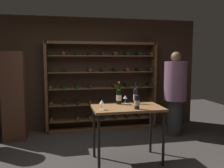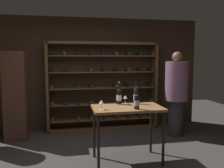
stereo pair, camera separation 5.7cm
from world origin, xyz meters
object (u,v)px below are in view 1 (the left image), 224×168
Objects in this scene: person_host_in_suit at (175,90)px; wine_bottle_black_capsule at (119,96)px; wine_rack at (102,86)px; wine_glass_stemmed_center at (125,98)px; tasting_table at (127,113)px; wine_bottle_gold_foil at (136,96)px; wine_bottle_red_label at (137,101)px; wine_glass_stemmed_left at (102,102)px; display_cabinet at (14,96)px.

person_host_in_suit reaches higher than wine_bottle_black_capsule.
wine_rack is 17.72× the size of wine_glass_stemmed_center.
tasting_table is 7.63× the size of wine_glass_stemmed_center.
wine_bottle_gold_foil is (-1.17, -0.86, 0.05)m from person_host_in_suit.
wine_bottle_red_label is (0.20, -2.04, 0.00)m from wine_rack.
wine_glass_stemmed_left is at bearing -133.15° from wine_bottle_black_capsule.
wine_rack is at bearing 90.70° from wine_bottle_black_capsule.
wine_glass_stemmed_center is at bearing 148.76° from person_host_in_suit.
wine_bottle_black_capsule is at bearing -179.27° from wine_glass_stemmed_center.
person_host_in_suit is 2.20m from wine_glass_stemmed_left.
wine_bottle_red_label is at bearing -84.46° from wine_rack.
wine_glass_stemmed_left reaches higher than tasting_table.
wine_glass_stemmed_left is (-0.36, -0.38, -0.02)m from wine_bottle_black_capsule.
wine_rack reaches higher than wine_bottle_red_label.
wine_bottle_gold_foil reaches higher than wine_glass_stemmed_left.
wine_glass_stemmed_left is at bearing 150.77° from person_host_in_suit.
wine_glass_stemmed_left is (-0.54, 0.06, -0.01)m from wine_bottle_red_label.
person_host_in_suit is (1.49, -0.75, -0.03)m from wine_rack.
tasting_table is at bearing -96.64° from wine_glass_stemmed_center.
wine_glass_stemmed_center is at bearing 173.59° from wine_bottle_gold_foil.
display_cabinet is at bearing 143.46° from tasting_table.
wine_glass_stemmed_left is at bearing -163.86° from tasting_table.
wine_rack is 1.59m from wine_bottle_black_capsule.
wine_bottle_red_label is 0.93× the size of wine_bottle_black_capsule.
tasting_table is 0.34m from wine_glass_stemmed_center.
wine_bottle_gold_foil is at bearing -78.97° from wine_rack.
wine_rack is at bearing 80.25° from wine_glass_stemmed_left.
person_host_in_suit reaches higher than tasting_table.
person_host_in_suit is at bearing -26.63° from wine_rack.
wine_bottle_red_label reaches higher than wine_glass_stemmed_left.
person_host_in_suit is at bearing 38.43° from tasting_table.
display_cabinet is 5.16× the size of wine_bottle_red_label.
wine_bottle_gold_foil reaches higher than tasting_table.
wine_bottle_gold_foil is at bearing 153.22° from person_host_in_suit.
person_host_in_suit is at bearing 36.34° from wine_bottle_gold_foil.
person_host_in_suit is 12.47× the size of wine_glass_stemmed_center.
wine_bottle_gold_foil is 0.98× the size of wine_bottle_black_capsule.
person_host_in_suit is 1.60m from wine_glass_stemmed_center.
wine_glass_stemmed_left is (-0.65, -0.36, -0.02)m from wine_bottle_gold_foil.
wine_glass_stemmed_center is (-0.18, 0.02, -0.03)m from wine_bottle_gold_foil.
wine_bottle_red_label is at bearing -81.63° from wine_glass_stemmed_center.
wine_bottle_black_capsule is at bearing 46.85° from wine_glass_stemmed_left.
wine_bottle_black_capsule is (-1.47, -0.85, 0.05)m from person_host_in_suit.
display_cabinet is 12.48× the size of wine_glass_stemmed_center.
wine_glass_stemmed_left is at bearing 173.33° from wine_bottle_red_label.
wine_bottle_red_label is 0.44m from wine_bottle_gold_foil.
tasting_table is (0.10, -1.85, -0.23)m from wine_rack.
tasting_table is at bearing 155.31° from person_host_in_suit.
wine_bottle_gold_foil is at bearing -6.41° from wine_glass_stemmed_center.
display_cabinet is (-3.39, 0.38, -0.08)m from person_host_in_suit.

